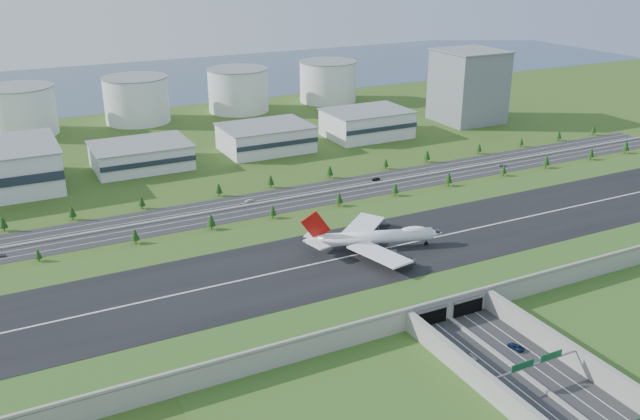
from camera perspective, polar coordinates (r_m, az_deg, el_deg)
name	(u,v)px	position (r m, az deg, el deg)	size (l,w,h in m)	color
ground	(380,267)	(299.04, 5.04, -4.76)	(1200.00, 1200.00, 0.00)	#2B4B17
airfield_deck	(380,258)	(297.18, 5.07, -4.06)	(520.00, 100.00, 9.20)	gray
underpass_road	(545,382)	(230.92, 18.43, -13.55)	(38.80, 120.40, 8.00)	#28282B
sign_gantry_near	(536,365)	(231.44, 17.76, -12.32)	(38.70, 0.70, 9.80)	gray
north_expressway	(290,199)	(376.19, -2.53, 0.95)	(560.00, 36.00, 0.12)	#28282B
tree_row	(326,186)	(382.76, 0.47, 2.06)	(500.37, 48.50, 8.33)	#3D2819
hangar_mid_a	(141,156)	(442.87, -14.83, 4.44)	(58.00, 42.00, 15.00)	white
hangar_mid_b	(266,138)	(466.21, -4.59, 6.06)	(58.00, 42.00, 17.00)	white
hangar_mid_c	(367,124)	(500.50, 3.96, 7.27)	(58.00, 42.00, 19.00)	white
office_tower	(468,87)	(553.99, 12.37, 10.12)	(46.00, 46.00, 55.00)	slate
fuel_tank_a	(21,111)	(549.30, -23.91, 7.62)	(50.00, 50.00, 35.00)	white
fuel_tank_b	(137,100)	(559.46, -15.18, 8.93)	(50.00, 50.00, 35.00)	white
fuel_tank_c	(238,90)	(581.98, -6.90, 9.98)	(50.00, 50.00, 35.00)	white
fuel_tank_d	(328,82)	(615.52, 0.67, 10.76)	(50.00, 50.00, 35.00)	white
bay_water	(135,82)	(733.16, -15.28, 10.36)	(1200.00, 260.00, 0.06)	#334863
boeing_747	(374,237)	(294.16, 4.57, -2.29)	(61.20, 56.96, 19.54)	white
car_0	(472,356)	(241.33, 12.67, -11.94)	(1.93, 4.79, 1.63)	#A6A6AA
car_2	(516,347)	(250.23, 16.15, -10.99)	(2.82, 6.11, 1.70)	#0B1B39
car_4	(1,255)	(338.61, -25.30, -3.47)	(1.71, 4.26, 1.45)	#56555A
car_5	(376,179)	(406.58, 4.72, 2.62)	(1.72, 4.93, 1.62)	black
car_6	(502,165)	(447.04, 15.07, 3.68)	(2.50, 5.43, 1.51)	#B4B5B9
car_7	(249,201)	(373.18, -6.02, 0.79)	(1.86, 4.57, 1.33)	white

